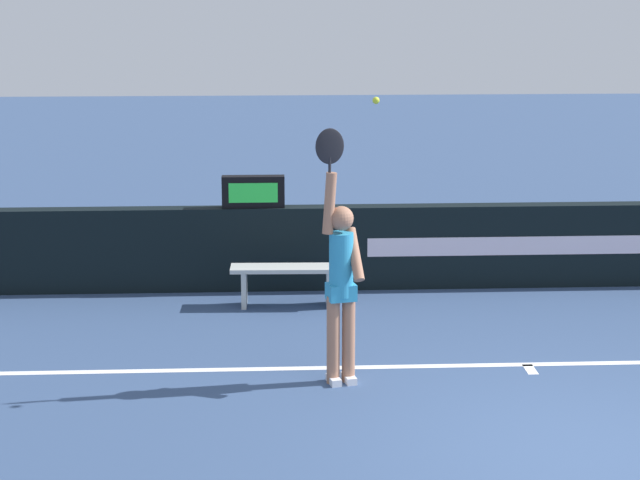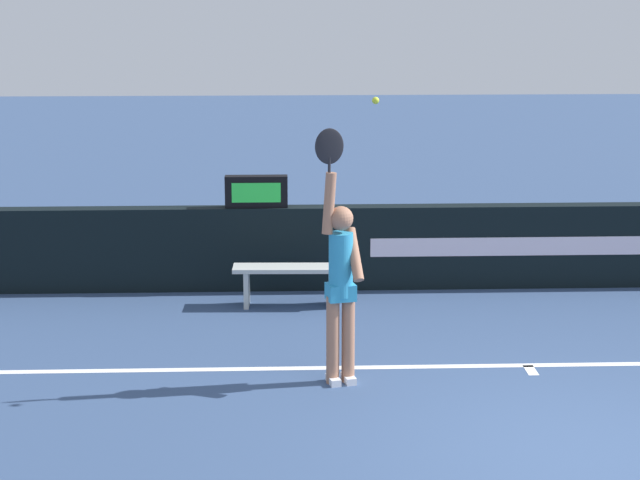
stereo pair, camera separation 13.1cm
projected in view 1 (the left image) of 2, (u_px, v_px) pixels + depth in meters
ground_plane at (589, 455)px, 9.38m from camera, size 60.00×60.00×0.00m
back_wall at (474, 246)px, 14.43m from camera, size 16.70×0.27×1.07m
speed_display at (253, 192)px, 14.12m from camera, size 0.79×0.18×0.40m
tennis_player at (341, 279)px, 10.84m from camera, size 0.48×0.40×2.52m
tennis_ball at (376, 100)px, 10.41m from camera, size 0.07×0.07×0.07m
courtside_bench_near at (286, 276)px, 13.58m from camera, size 1.36×0.40×0.50m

